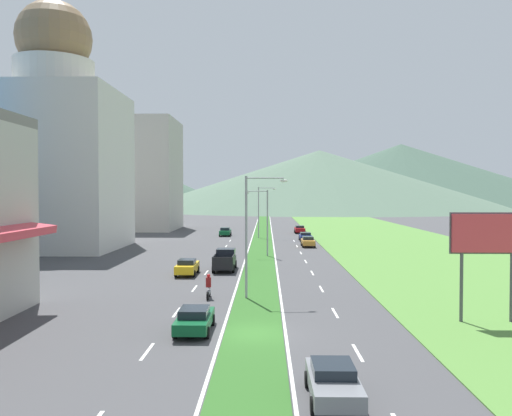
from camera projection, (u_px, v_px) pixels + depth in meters
The scene contains 39 objects.
ground_plane at pixel (254, 334), 28.75m from camera, with size 600.00×600.00×0.00m, color #424244.
grass_median at pixel (262, 238), 88.71m from camera, with size 3.20×240.00×0.06m, color #2D6023.
grass_verge_right at pixel (385, 238), 88.31m from camera, with size 24.00×240.00×0.06m, color #518438.
lane_dash_left_2 at pixel (147, 351), 25.63m from camera, with size 0.16×2.80×0.01m, color silver.
lane_dash_left_3 at pixel (177, 312), 34.01m from camera, with size 0.16×2.80×0.01m, color silver.
lane_dash_left_4 at pixel (194, 289), 42.40m from camera, with size 0.16×2.80×0.01m, color silver.
lane_dash_left_5 at pixel (206, 273), 50.78m from camera, with size 0.16×2.80×0.01m, color silver.
lane_dash_left_6 at pixel (215, 261), 59.17m from camera, with size 0.16×2.80×0.01m, color silver.
lane_dash_left_7 at pixel (221, 253), 67.55m from camera, with size 0.16×2.80×0.01m, color silver.
lane_dash_left_8 at pixel (226, 246), 75.93m from camera, with size 0.16×2.80×0.01m, color silver.
lane_dash_left_9 at pixel (230, 241), 84.32m from camera, with size 0.16×2.80×0.01m, color silver.
lane_dash_right_2 at pixel (358, 353), 25.43m from camera, with size 0.16×2.80×0.01m, color silver.
lane_dash_right_3 at pixel (335, 313), 33.81m from camera, with size 0.16×2.80×0.01m, color silver.
lane_dash_right_4 at pixel (321, 289), 42.20m from camera, with size 0.16×2.80×0.01m, color silver.
lane_dash_right_5 at pixel (312, 273), 50.58m from camera, with size 0.16×2.80×0.01m, color silver.
lane_dash_right_6 at pixel (306, 262), 58.97m from camera, with size 0.16×2.80×0.01m, color silver.
lane_dash_right_7 at pixel (301, 253), 67.35m from camera, with size 0.16×2.80×0.01m, color silver.
lane_dash_right_8 at pixel (297, 246), 75.73m from camera, with size 0.16×2.80×0.01m, color silver.
lane_dash_right_9 at pixel (294, 241), 84.12m from camera, with size 0.16×2.80×0.01m, color silver.
edge_line_median_left at pixel (252, 238), 88.75m from camera, with size 0.16×240.00×0.01m, color silver.
edge_line_median_right at pixel (273, 238), 88.68m from camera, with size 0.16×240.00×0.01m, color silver.
domed_building at pixel (55, 148), 71.95m from camera, with size 17.41×17.41×33.70m.
midrise_colored at pixel (136, 175), 109.87m from camera, with size 17.18×17.18×22.82m, color #B7B2A8.
hill_far_left at pixel (88, 174), 269.52m from camera, with size 150.09×150.09×33.79m, color #3D5647.
hill_far_center at pixel (319, 180), 249.50m from camera, with size 172.86×172.86×27.64m, color #516B56.
hill_far_right at pixel (401, 175), 309.37m from camera, with size 204.90×204.90×36.06m, color #3D5647.
street_lamp_near at pixel (251, 228), 38.27m from camera, with size 3.10×0.44×8.93m.
street_lamp_mid at pixel (265, 218), 63.68m from camera, with size 2.86×0.29×8.04m.
street_lamp_far at pixel (261, 208), 89.14m from camera, with size 3.06×0.28×8.65m.
billboard_roadside at pixel (487, 240), 31.15m from camera, with size 4.42×0.28×6.56m.
car_0 at pixel (195, 319), 29.22m from camera, with size 1.93×4.50×1.37m.
car_1 at pixel (225, 232), 93.69m from camera, with size 1.99×4.79×1.51m.
car_2 at pixel (300, 229), 100.05m from camera, with size 1.97×4.78×1.42m.
car_3 at pixel (306, 236), 84.17m from camera, with size 1.99×4.77×1.34m.
car_4 at pixel (187, 267), 49.43m from camera, with size 1.89×4.50×1.49m.
car_5 at pixel (308, 241), 75.21m from camera, with size 1.88×4.54×1.44m.
car_6 at pixel (333, 381), 19.64m from camera, with size 1.93×4.22×1.35m.
pickup_truck_0 at pixel (225, 260), 52.61m from camera, with size 2.18×5.40×2.00m.
motorcycle_rider at pixel (209, 288), 38.42m from camera, with size 0.36×2.00×1.80m.
Camera 1 is at (0.69, -28.53, 7.74)m, focal length 37.03 mm.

